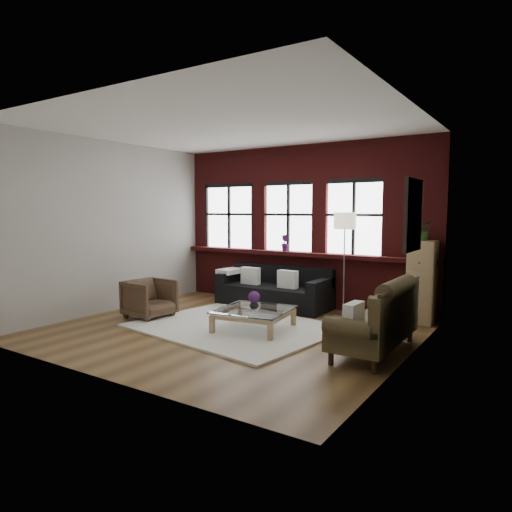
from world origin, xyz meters
The scene contains 26 objects.
floor centered at (0.00, 0.00, 0.00)m, with size 5.50×5.50×0.00m, color brown.
ceiling centered at (0.00, 0.00, 3.20)m, with size 5.50×5.50×0.00m, color white.
wall_back centered at (0.00, 2.50, 1.60)m, with size 5.50×5.50×0.00m, color #ABA99F.
wall_front centered at (0.00, -2.50, 1.60)m, with size 5.50×5.50×0.00m, color #ABA99F.
wall_left centered at (-2.75, 0.00, 1.60)m, with size 5.00×5.00×0.00m, color #ABA99F.
wall_right centered at (2.75, 0.00, 1.60)m, with size 5.00×5.00×0.00m, color #ABA99F.
brick_backwall centered at (0.00, 2.44, 1.60)m, with size 5.50×0.12×3.20m, color #561415, non-canonical shape.
sill_ledge centered at (0.00, 2.35, 1.04)m, with size 5.50×0.30×0.08m, color #561415.
window_left centered at (-1.80, 2.45, 1.75)m, with size 1.38×0.10×1.50m, color black, non-canonical shape.
window_mid centered at (-0.30, 2.45, 1.75)m, with size 1.38×0.10×1.50m, color black, non-canonical shape.
window_right centered at (1.10, 2.45, 1.75)m, with size 1.38×0.10×1.50m, color black, non-canonical shape.
wall_poster centered at (2.72, 0.30, 1.85)m, with size 0.05×0.74×0.94m, color black, non-canonical shape.
shag_rug centered at (-0.03, 0.16, 0.02)m, with size 3.07×2.41×0.03m, color silver.
dark_sofa centered at (-0.33, 1.90, 0.41)m, with size 2.25×0.91×0.81m, color black, non-canonical shape.
pillow_a centered at (-0.81, 1.80, 0.60)m, with size 0.40×0.14×0.34m, color white.
pillow_b centered at (0.04, 1.80, 0.60)m, with size 0.40×0.14×0.34m, color white.
vintage_settee centered at (2.30, 0.14, 0.49)m, with size 0.81×1.83×0.97m, color #3E341C, non-canonical shape.
pillow_settee centered at (2.22, -0.42, 0.60)m, with size 0.14×0.38×0.34m, color white.
armchair centered at (-1.71, -0.09, 0.34)m, with size 0.73×0.76×0.69m, color #453222.
coffee_table centered at (0.34, 0.17, 0.17)m, with size 1.09×1.09×0.37m, color #A28357, non-canonical shape.
vase centered at (0.34, 0.17, 0.43)m, with size 0.15×0.15×0.15m, color #B2B2B2.
flowers centered at (0.34, 0.17, 0.55)m, with size 0.19×0.19×0.19m, color #522160.
drawer_chest centered at (2.44, 2.15, 0.70)m, with size 0.43×0.43×1.41m, color #A28357.
potted_plant_top centered at (2.44, 2.15, 1.57)m, with size 0.30×0.26×0.33m, color #2D5923.
floor_lamp centered at (1.07, 2.07, 1.01)m, with size 0.40×0.40×2.03m, color #A5A5A8, non-canonical shape.
sill_plant centered at (-0.30, 2.32, 1.25)m, with size 0.19×0.15×0.34m, color #522160.
Camera 1 is at (4.24, -5.76, 1.91)m, focal length 32.00 mm.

